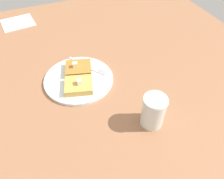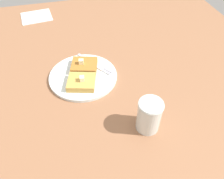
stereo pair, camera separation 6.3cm
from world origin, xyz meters
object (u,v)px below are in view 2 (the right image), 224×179
(syrup_jar, at_px, (149,116))
(napkin, at_px, (36,17))
(fork, at_px, (96,65))
(plate, at_px, (83,77))

(syrup_jar, bearing_deg, napkin, 22.37)
(syrup_jar, relative_size, napkin, 0.72)
(fork, xyz_separation_m, syrup_jar, (-0.28, -0.09, 0.03))
(plate, xyz_separation_m, fork, (0.04, -0.05, 0.01))
(syrup_jar, height_order, napkin, syrup_jar)
(plate, xyz_separation_m, syrup_jar, (-0.23, -0.14, 0.04))
(napkin, bearing_deg, plate, -162.24)
(syrup_jar, bearing_deg, fork, 17.37)
(plate, relative_size, napkin, 1.68)
(plate, relative_size, fork, 1.61)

